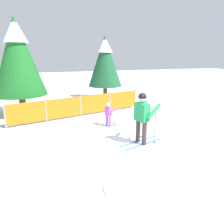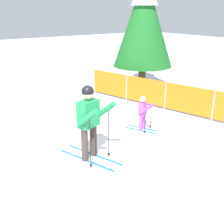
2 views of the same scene
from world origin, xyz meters
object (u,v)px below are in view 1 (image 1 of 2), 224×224
(skier_adult, at_px, (142,114))
(skier_child, at_px, (109,113))
(safety_fence, at_px, (81,106))
(conifer_far, at_px, (17,55))
(conifer_near, at_px, (105,60))

(skier_adult, bearing_deg, skier_child, 86.52)
(safety_fence, relative_size, conifer_far, 1.40)
(skier_adult, xyz_separation_m, skier_child, (-0.53, 2.11, -0.47))
(skier_adult, height_order, conifer_far, conifer_far)
(skier_adult, relative_size, conifer_far, 0.38)
(skier_adult, bearing_deg, conifer_near, 65.24)
(skier_child, height_order, safety_fence, safety_fence)
(conifer_near, bearing_deg, conifer_far, -154.09)
(skier_child, bearing_deg, conifer_near, 49.64)
(skier_adult, height_order, skier_child, skier_adult)
(safety_fence, distance_m, conifer_near, 4.87)
(safety_fence, bearing_deg, conifer_near, 58.03)
(skier_child, distance_m, conifer_far, 5.28)
(skier_adult, height_order, conifer_near, conifer_near)
(safety_fence, height_order, conifer_near, conifer_near)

